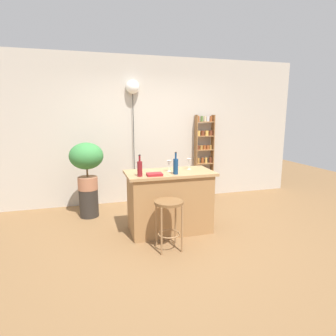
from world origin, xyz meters
The scene contains 13 objects.
ground centered at (0.00, 0.00, 0.00)m, with size 12.00×12.00×0.00m, color brown.
back_wall centered at (0.00, 1.95, 1.40)m, with size 6.40×0.10×2.80m, color #BCB2A3.
kitchen_counter centered at (0.00, 0.30, 0.45)m, with size 1.27×0.67×0.90m.
bar_stool centered at (-0.18, -0.28, 0.49)m, with size 0.37×0.37×0.65m.
spice_shelf centered at (1.19, 1.80, 0.89)m, with size 0.39×0.15×1.70m.
plant_stool centered at (-1.15, 1.25, 0.24)m, with size 0.32×0.32×0.48m, color #2D2823.
potted_plant centered at (-1.15, 1.25, 0.97)m, with size 0.55×0.50×0.79m.
bottle_olive_oil centered at (0.03, 0.12, 1.02)m, with size 0.07×0.07×0.31m.
bottle_sauce_amber centered at (-0.47, 0.12, 1.01)m, with size 0.07×0.07×0.30m.
wine_glass_left centered at (0.00, 0.33, 1.02)m, with size 0.07×0.07×0.16m.
wine_glass_center centered at (0.34, 0.39, 1.02)m, with size 0.07×0.07×0.16m.
cookbook centered at (-0.27, 0.10, 0.92)m, with size 0.21×0.15×0.04m, color maroon.
pendant_globe_light centered at (-0.26, 1.84, 2.19)m, with size 0.26×0.26×2.34m.
Camera 1 is at (-1.17, -3.61, 1.75)m, focal length 30.67 mm.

